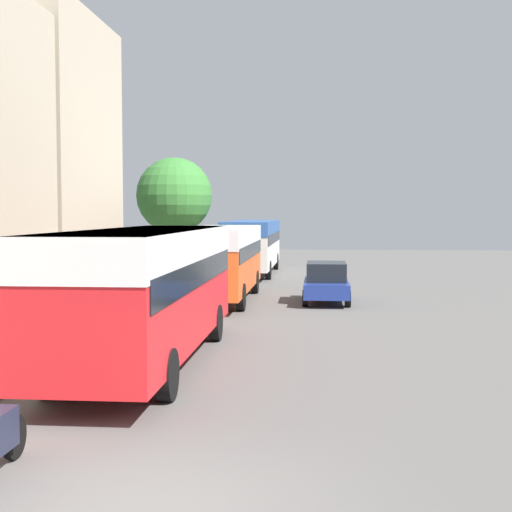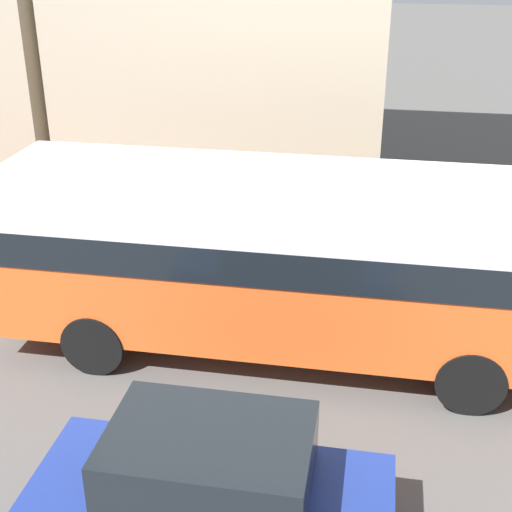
% 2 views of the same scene
% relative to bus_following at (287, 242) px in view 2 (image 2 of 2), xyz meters
% --- Properties ---
extents(bus_following, '(2.58, 9.16, 2.97)m').
position_rel_bus_following_xyz_m(bus_following, '(0.00, 0.00, 0.00)').
color(bus_following, '#EA5B23').
rests_on(bus_following, ground_plane).
extents(car_crossing, '(1.80, 3.95, 1.60)m').
position_rel_bus_following_xyz_m(car_crossing, '(4.23, -0.22, -1.12)').
color(car_crossing, navy).
rests_on(car_crossing, ground_plane).
extents(pedestrian_near_curb, '(0.36, 0.36, 1.71)m').
position_rel_bus_following_xyz_m(pedestrian_near_curb, '(-3.85, -5.98, -0.91)').
color(pedestrian_near_curb, '#232838').
rests_on(pedestrian_near_curb, sidewalk).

